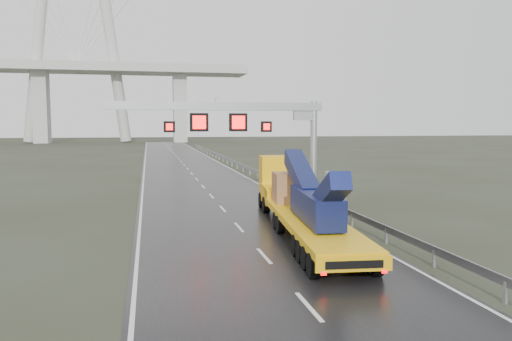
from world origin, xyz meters
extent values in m
plane|color=#2C2E20|center=(0.00, 0.00, 0.00)|extent=(400.00, 400.00, 0.00)
cube|color=black|center=(0.00, 40.00, 0.01)|extent=(11.00, 200.00, 0.02)
cube|color=#B9B9B4|center=(6.90, 18.00, 0.15)|extent=(1.20, 1.20, 0.30)
cylinder|color=#919499|center=(6.90, 18.00, 3.60)|extent=(0.48, 0.48, 7.20)
cube|color=#919499|center=(0.00, 18.00, 6.80)|extent=(14.80, 0.55, 0.55)
cube|color=#919499|center=(6.10, 18.00, 6.30)|extent=(1.40, 0.35, 0.90)
cube|color=#919499|center=(0.00, 18.00, 7.25)|extent=(0.35, 0.35, 0.35)
cube|color=black|center=(-1.30, 17.95, 5.70)|extent=(1.25, 0.25, 1.25)
cube|color=#FF0C0C|center=(-1.30, 17.81, 5.70)|extent=(0.90, 0.02, 0.90)
cube|color=black|center=(1.40, 17.95, 5.70)|extent=(1.25, 0.25, 1.25)
cube|color=#FF0C0C|center=(1.40, 17.81, 5.70)|extent=(0.90, 0.02, 0.90)
cube|color=black|center=(-3.30, 17.95, 5.40)|extent=(0.75, 0.25, 0.75)
cube|color=#FF0C0C|center=(-3.30, 17.81, 5.40)|extent=(0.54, 0.02, 0.54)
cube|color=black|center=(3.40, 17.95, 5.40)|extent=(0.75, 0.25, 0.75)
cube|color=#FF0C0C|center=(3.40, 17.81, 5.40)|extent=(0.54, 0.02, 0.54)
cube|color=#B9B9B4|center=(-35.00, 140.00, 10.50)|extent=(4.00, 6.00, 21.00)
cube|color=#B9B9B4|center=(5.00, 140.00, 10.50)|extent=(4.00, 6.00, 21.00)
cube|color=yellow|center=(2.78, 6.15, 0.98)|extent=(3.89, 13.26, 0.33)
cube|color=yellow|center=(2.12, -0.49, 0.79)|extent=(2.70, 0.38, 0.51)
cube|color=black|center=(2.11, -0.55, 0.79)|extent=(2.05, 0.22, 0.28)
cube|color=#FF0505|center=(1.04, -0.45, 0.51)|extent=(0.21, 0.06, 0.11)
cube|color=#FF0505|center=(3.18, -0.66, 0.51)|extent=(0.21, 0.06, 0.11)
cube|color=yellow|center=(3.46, 13.02, 1.35)|extent=(2.53, 1.35, 0.47)
cube|color=yellow|center=(3.61, 14.51, 1.12)|extent=(2.69, 3.03, 1.12)
cube|color=yellow|center=(3.78, 16.18, 2.24)|extent=(2.51, 2.09, 2.43)
cube|color=black|center=(3.87, 17.13, 2.52)|extent=(2.14, 0.26, 1.12)
cube|color=#101D4D|center=(2.69, 5.22, 1.87)|extent=(1.85, 5.70, 1.31)
cube|color=#101D4D|center=(3.01, 8.47, 2.99)|extent=(1.44, 5.21, 2.39)
cube|color=#101D4D|center=(2.45, 2.90, 2.71)|extent=(1.20, 3.76, 2.25)
cylinder|color=#919499|center=(3.24, 5.17, 2.71)|extent=(0.31, 0.31, 1.49)
cube|color=#AA7A4C|center=(3.26, 10.98, 1.98)|extent=(2.25, 2.25, 1.68)
cylinder|color=black|center=(2.36, 1.97, 0.47)|extent=(2.79, 1.20, 0.93)
cylinder|color=black|center=(3.01, 8.47, 0.47)|extent=(2.79, 1.20, 0.93)
cylinder|color=black|center=(3.76, 16.00, 0.51)|extent=(2.61, 1.27, 1.03)
cylinder|color=#919499|center=(6.71, 13.88, 1.23)|extent=(0.08, 0.08, 2.45)
cylinder|color=#919499|center=(7.73, 13.88, 1.23)|extent=(0.08, 0.08, 2.45)
cube|color=yellow|center=(7.22, 13.88, 2.20)|extent=(1.41, 0.39, 0.41)
cube|color=#562818|center=(7.22, 13.88, 1.68)|extent=(1.41, 0.39, 0.46)
cube|color=red|center=(7.25, 16.95, 0.52)|extent=(0.67, 0.45, 1.04)
camera|label=1|loc=(-4.70, -16.12, 5.59)|focal=35.00mm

